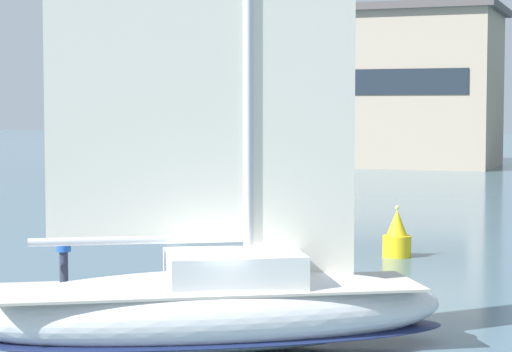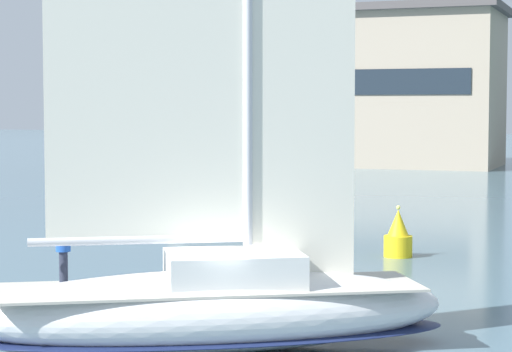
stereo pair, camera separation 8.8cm
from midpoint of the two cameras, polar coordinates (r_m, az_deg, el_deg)
ground_plane at (r=23.84m, az=-2.53°, el=-9.95°), size 400.00×400.00×0.00m
waterfront_building at (r=100.66m, az=4.72°, el=5.07°), size 32.86×13.67×15.41m
sailboat_main at (r=23.58m, az=-2.49°, el=-7.09°), size 11.37×8.58×15.60m
channel_buoy at (r=38.64m, az=8.18°, el=-3.45°), size 1.09×1.09×1.98m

